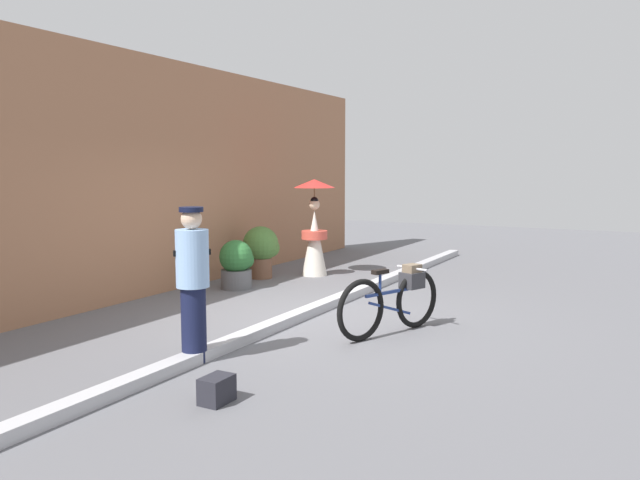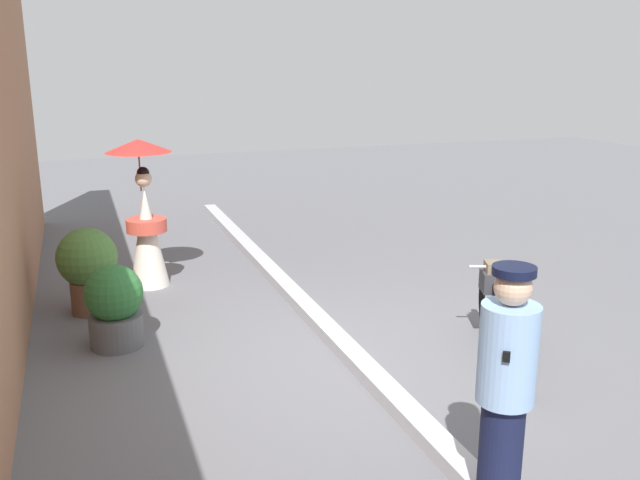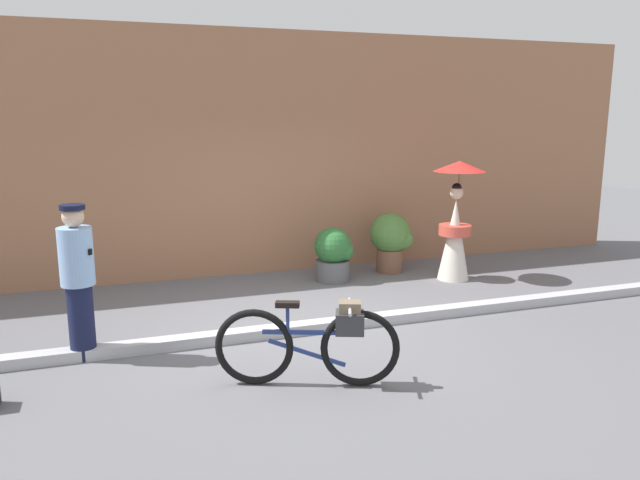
% 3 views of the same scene
% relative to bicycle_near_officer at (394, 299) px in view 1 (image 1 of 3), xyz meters
% --- Properties ---
extents(ground_plane, '(30.00, 30.00, 0.00)m').
position_rel_bicycle_near_officer_xyz_m(ground_plane, '(0.28, 1.37, -0.43)').
color(ground_plane, slate).
extents(building_wall, '(14.00, 0.40, 3.77)m').
position_rel_bicycle_near_officer_xyz_m(building_wall, '(0.28, 4.44, 1.46)').
color(building_wall, '#9E6B4C').
rests_on(building_wall, ground_plane).
extents(sidewalk_curb, '(14.00, 0.20, 0.12)m').
position_rel_bicycle_near_officer_xyz_m(sidewalk_curb, '(0.28, 1.37, -0.37)').
color(sidewalk_curb, '#B2B2B7').
rests_on(sidewalk_curb, ground_plane).
extents(bicycle_near_officer, '(1.63, 0.71, 0.82)m').
position_rel_bicycle_near_officer_xyz_m(bicycle_near_officer, '(0.00, 0.00, 0.00)').
color(bicycle_near_officer, black).
rests_on(bicycle_near_officer, ground_plane).
extents(person_officer, '(0.34, 0.34, 1.62)m').
position_rel_bicycle_near_officer_xyz_m(person_officer, '(-2.07, 1.40, 0.43)').
color(person_officer, '#141938').
rests_on(person_officer, ground_plane).
extents(person_with_parasol, '(0.79, 0.79, 1.82)m').
position_rel_bicycle_near_officer_xyz_m(person_with_parasol, '(3.24, 2.90, 0.48)').
color(person_with_parasol, silver).
rests_on(person_with_parasol, ground_plane).
extents(potted_plant_by_door, '(0.58, 0.56, 0.83)m').
position_rel_bicycle_near_officer_xyz_m(potted_plant_by_door, '(1.45, 3.40, -0.00)').
color(potted_plant_by_door, '#59595B').
rests_on(potted_plant_by_door, ground_plane).
extents(potted_plant_small, '(0.67, 0.65, 0.96)m').
position_rel_bicycle_near_officer_xyz_m(potted_plant_small, '(2.51, 3.61, 0.12)').
color(potted_plant_small, brown).
rests_on(potted_plant_small, ground_plane).
extents(backpack_on_pavement, '(0.30, 0.21, 0.23)m').
position_rel_bicycle_near_officer_xyz_m(backpack_on_pavement, '(-2.88, 0.47, -0.31)').
color(backpack_on_pavement, '#26262D').
rests_on(backpack_on_pavement, ground_plane).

